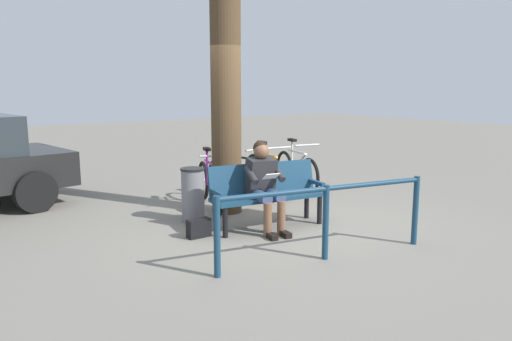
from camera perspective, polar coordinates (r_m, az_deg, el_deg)
name	(u,v)px	position (r m, az deg, el deg)	size (l,w,h in m)	color
ground_plane	(275,224)	(6.92, 2.28, -6.30)	(40.00, 40.00, 0.00)	slate
bench	(266,190)	(6.74, 1.18, -2.29)	(1.66, 0.73, 0.87)	navy
person_reading	(264,182)	(6.52, 0.96, -1.30)	(0.53, 0.81, 1.20)	#262628
handbag	(199,228)	(6.37, -6.69, -6.67)	(0.30, 0.14, 0.24)	black
tree_trunk	(226,83)	(7.38, -3.54, 10.17)	(0.45, 0.45, 3.93)	#4C3823
litter_bin	(193,195)	(7.05, -7.36, -2.81)	(0.34, 0.34, 0.77)	slate
bicycle_orange	(296,170)	(9.20, 4.71, 0.04)	(0.54, 1.65, 0.94)	black
bicycle_purple	(267,174)	(8.77, 1.26, -0.41)	(0.48, 1.67, 0.94)	black
bicycle_red	(240,177)	(8.48, -1.93, -0.77)	(0.48, 1.67, 0.94)	black
bicycle_green	(210,184)	(7.89, -5.38, -1.63)	(0.64, 1.62, 0.94)	black
railing_fence	(326,209)	(5.49, 8.15, -4.50)	(2.58, 0.58, 0.85)	navy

